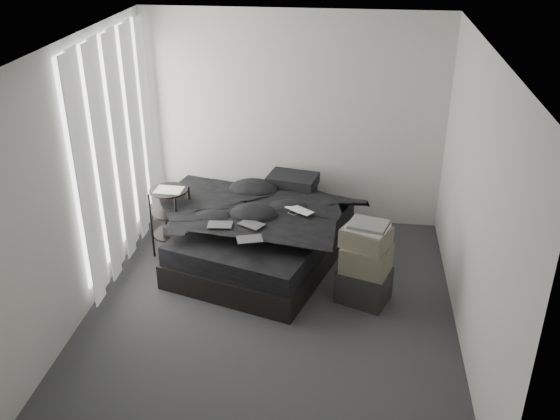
# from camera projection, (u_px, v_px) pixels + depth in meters

# --- Properties ---
(floor) EXTENTS (3.60, 4.20, 0.01)m
(floor) POSITION_uv_depth(u_px,v_px,m) (270.00, 314.00, 6.16)
(floor) COLOR #343436
(floor) RESTS_ON ground
(ceiling) EXTENTS (3.60, 4.20, 0.01)m
(ceiling) POSITION_uv_depth(u_px,v_px,m) (268.00, 48.00, 5.00)
(ceiling) COLOR white
(ceiling) RESTS_ON ground
(wall_back) EXTENTS (3.60, 0.01, 2.60)m
(wall_back) POSITION_uv_depth(u_px,v_px,m) (293.00, 121.00, 7.44)
(wall_back) COLOR silver
(wall_back) RESTS_ON ground
(wall_front) EXTENTS (3.60, 0.01, 2.60)m
(wall_front) POSITION_uv_depth(u_px,v_px,m) (220.00, 343.00, 3.71)
(wall_front) COLOR silver
(wall_front) RESTS_ON ground
(wall_left) EXTENTS (0.01, 4.20, 2.60)m
(wall_left) POSITION_uv_depth(u_px,v_px,m) (77.00, 184.00, 5.78)
(wall_left) COLOR silver
(wall_left) RESTS_ON ground
(wall_right) EXTENTS (0.01, 4.20, 2.60)m
(wall_right) POSITION_uv_depth(u_px,v_px,m) (475.00, 205.00, 5.38)
(wall_right) COLOR silver
(wall_right) RESTS_ON ground
(window_left) EXTENTS (0.02, 2.00, 2.30)m
(window_left) POSITION_uv_depth(u_px,v_px,m) (113.00, 145.00, 6.55)
(window_left) COLOR white
(window_left) RESTS_ON wall_left
(curtain_left) EXTENTS (0.06, 2.12, 2.48)m
(curtain_left) POSITION_uv_depth(u_px,v_px,m) (119.00, 152.00, 6.58)
(curtain_left) COLOR white
(curtain_left) RESTS_ON wall_left
(bed) EXTENTS (2.04, 2.36, 0.27)m
(bed) POSITION_uv_depth(u_px,v_px,m) (264.00, 249.00, 7.03)
(bed) COLOR black
(bed) RESTS_ON floor
(mattress) EXTENTS (1.97, 2.29, 0.21)m
(mattress) POSITION_uv_depth(u_px,v_px,m) (264.00, 230.00, 6.92)
(mattress) COLOR black
(mattress) RESTS_ON bed
(duvet) EXTENTS (1.92, 2.07, 0.23)m
(duvet) POSITION_uv_depth(u_px,v_px,m) (262.00, 214.00, 6.78)
(duvet) COLOR black
(duvet) RESTS_ON mattress
(pillow_lower) EXTENTS (0.70, 0.57, 0.14)m
(pillow_lower) POSITION_uv_depth(u_px,v_px,m) (288.00, 189.00, 7.49)
(pillow_lower) COLOR black
(pillow_lower) RESTS_ON mattress
(pillow_upper) EXTENTS (0.63, 0.49, 0.13)m
(pillow_upper) POSITION_uv_depth(u_px,v_px,m) (293.00, 180.00, 7.39)
(pillow_upper) COLOR black
(pillow_upper) RESTS_ON pillow_lower
(laptop) EXTENTS (0.38, 0.35, 0.03)m
(laptop) POSITION_uv_depth(u_px,v_px,m) (296.00, 206.00, 6.66)
(laptop) COLOR silver
(laptop) RESTS_ON duvet
(comic_a) EXTENTS (0.27, 0.19, 0.01)m
(comic_a) POSITION_uv_depth(u_px,v_px,m) (220.00, 218.00, 6.42)
(comic_a) COLOR black
(comic_a) RESTS_ON duvet
(comic_b) EXTENTS (0.30, 0.27, 0.01)m
(comic_b) POSITION_uv_depth(u_px,v_px,m) (251.00, 217.00, 6.43)
(comic_b) COLOR black
(comic_b) RESTS_ON duvet
(comic_c) EXTENTS (0.29, 0.23, 0.01)m
(comic_c) POSITION_uv_depth(u_px,v_px,m) (249.00, 232.00, 6.14)
(comic_c) COLOR black
(comic_c) RESTS_ON duvet
(side_stand) EXTENTS (0.50, 0.50, 0.79)m
(side_stand) POSITION_uv_depth(u_px,v_px,m) (171.00, 222.00, 7.07)
(side_stand) COLOR black
(side_stand) RESTS_ON floor
(papers) EXTENTS (0.31, 0.23, 0.02)m
(papers) POSITION_uv_depth(u_px,v_px,m) (169.00, 190.00, 6.88)
(papers) COLOR white
(papers) RESTS_ON side_stand
(floor_books) EXTENTS (0.21, 0.25, 0.15)m
(floor_books) POSITION_uv_depth(u_px,v_px,m) (188.00, 274.00, 6.67)
(floor_books) COLOR black
(floor_books) RESTS_ON floor
(box_lower) EXTENTS (0.59, 0.54, 0.36)m
(box_lower) POSITION_uv_depth(u_px,v_px,m) (364.00, 285.00, 6.29)
(box_lower) COLOR black
(box_lower) RESTS_ON floor
(box_mid) EXTENTS (0.54, 0.48, 0.27)m
(box_mid) POSITION_uv_depth(u_px,v_px,m) (366.00, 259.00, 6.14)
(box_mid) COLOR #585545
(box_mid) RESTS_ON box_lower
(box_upper) EXTENTS (0.54, 0.50, 0.19)m
(box_upper) POSITION_uv_depth(u_px,v_px,m) (366.00, 237.00, 6.05)
(box_upper) COLOR #585545
(box_upper) RESTS_ON box_mid
(art_book_white) EXTENTS (0.45, 0.41, 0.04)m
(art_book_white) POSITION_uv_depth(u_px,v_px,m) (368.00, 227.00, 6.00)
(art_book_white) COLOR silver
(art_book_white) RESTS_ON box_upper
(art_book_snake) EXTENTS (0.42, 0.37, 0.03)m
(art_book_snake) POSITION_uv_depth(u_px,v_px,m) (369.00, 224.00, 5.97)
(art_book_snake) COLOR silver
(art_book_snake) RESTS_ON art_book_white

